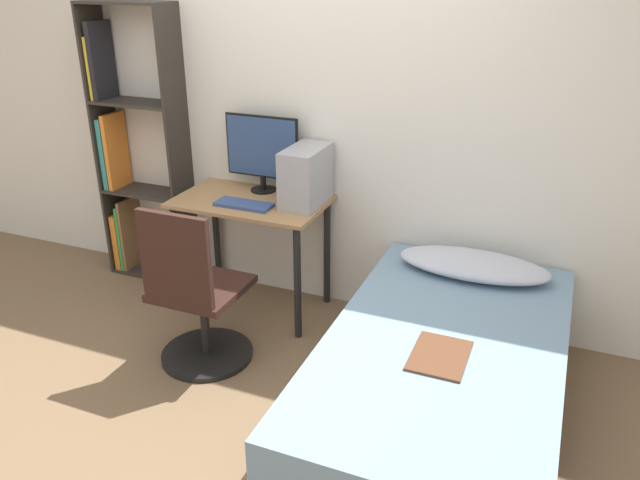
{
  "coord_description": "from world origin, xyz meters",
  "views": [
    {
      "loc": [
        1.47,
        -2.07,
        2.06
      ],
      "look_at": [
        0.34,
        0.67,
        0.75
      ],
      "focal_mm": 35.0,
      "sensor_mm": 36.0,
      "label": 1
    }
  ],
  "objects_px": {
    "keyboard": "(244,205)",
    "pc_tower": "(306,176)",
    "bed": "(441,383)",
    "monitor": "(262,150)",
    "bookshelf": "(131,156)",
    "office_chair": "(197,305)"
  },
  "relations": [
    {
      "from": "keyboard",
      "to": "pc_tower",
      "type": "height_order",
      "value": "pc_tower"
    },
    {
      "from": "bed",
      "to": "pc_tower",
      "type": "relative_size",
      "value": 5.08
    },
    {
      "from": "monitor",
      "to": "keyboard",
      "type": "relative_size",
      "value": 1.41
    },
    {
      "from": "bed",
      "to": "pc_tower",
      "type": "bearing_deg",
      "value": 143.55
    },
    {
      "from": "bookshelf",
      "to": "monitor",
      "type": "relative_size",
      "value": 3.79
    },
    {
      "from": "keyboard",
      "to": "pc_tower",
      "type": "relative_size",
      "value": 0.91
    },
    {
      "from": "bed",
      "to": "monitor",
      "type": "bearing_deg",
      "value": 147.64
    },
    {
      "from": "office_chair",
      "to": "keyboard",
      "type": "distance_m",
      "value": 0.69
    },
    {
      "from": "office_chair",
      "to": "pc_tower",
      "type": "relative_size",
      "value": 2.51
    },
    {
      "from": "monitor",
      "to": "pc_tower",
      "type": "bearing_deg",
      "value": -17.85
    },
    {
      "from": "office_chair",
      "to": "bed",
      "type": "distance_m",
      "value": 1.35
    },
    {
      "from": "keyboard",
      "to": "pc_tower",
      "type": "xyz_separation_m",
      "value": [
        0.33,
        0.18,
        0.16
      ]
    },
    {
      "from": "monitor",
      "to": "keyboard",
      "type": "distance_m",
      "value": 0.39
    },
    {
      "from": "bed",
      "to": "bookshelf",
      "type": "bearing_deg",
      "value": 160.45
    },
    {
      "from": "bed",
      "to": "keyboard",
      "type": "distance_m",
      "value": 1.55
    },
    {
      "from": "office_chair",
      "to": "pc_tower",
      "type": "xyz_separation_m",
      "value": [
        0.32,
        0.75,
        0.55
      ]
    },
    {
      "from": "office_chair",
      "to": "keyboard",
      "type": "height_order",
      "value": "office_chair"
    },
    {
      "from": "bookshelf",
      "to": "keyboard",
      "type": "bearing_deg",
      "value": -14.7
    },
    {
      "from": "office_chair",
      "to": "keyboard",
      "type": "relative_size",
      "value": 2.75
    },
    {
      "from": "bookshelf",
      "to": "pc_tower",
      "type": "xyz_separation_m",
      "value": [
        1.34,
        -0.08,
        0.05
      ]
    },
    {
      "from": "pc_tower",
      "to": "office_chair",
      "type": "bearing_deg",
      "value": -113.18
    },
    {
      "from": "monitor",
      "to": "pc_tower",
      "type": "relative_size",
      "value": 1.29
    }
  ]
}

